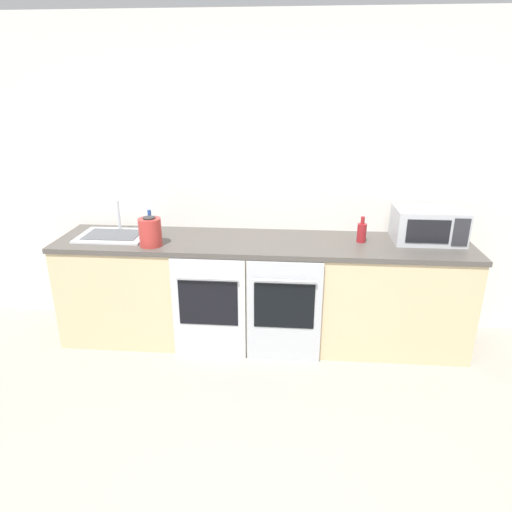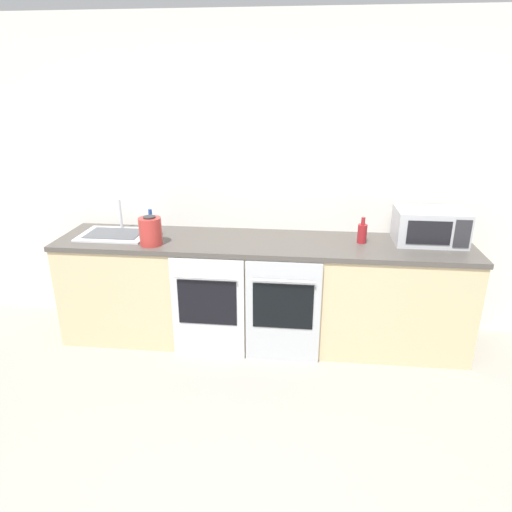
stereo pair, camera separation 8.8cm
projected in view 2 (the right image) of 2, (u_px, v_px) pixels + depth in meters
wall_back at (266, 181)px, 3.84m from camera, size 10.00×0.06×2.60m
counter_back at (262, 291)px, 3.82m from camera, size 3.33×0.67×0.88m
oven_left at (208, 309)px, 3.55m from camera, size 0.57×0.06×0.84m
oven_right at (283, 312)px, 3.49m from camera, size 0.57×0.06×0.84m
microwave at (430, 226)px, 3.57m from camera, size 0.54×0.35×0.27m
bottle_blue at (151, 227)px, 3.71m from camera, size 0.07×0.07×0.24m
bottle_red at (362, 233)px, 3.59m from camera, size 0.07×0.07×0.21m
kettle at (150, 231)px, 3.54m from camera, size 0.17×0.17×0.23m
sink at (115, 234)px, 3.79m from camera, size 0.55×0.41×0.27m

